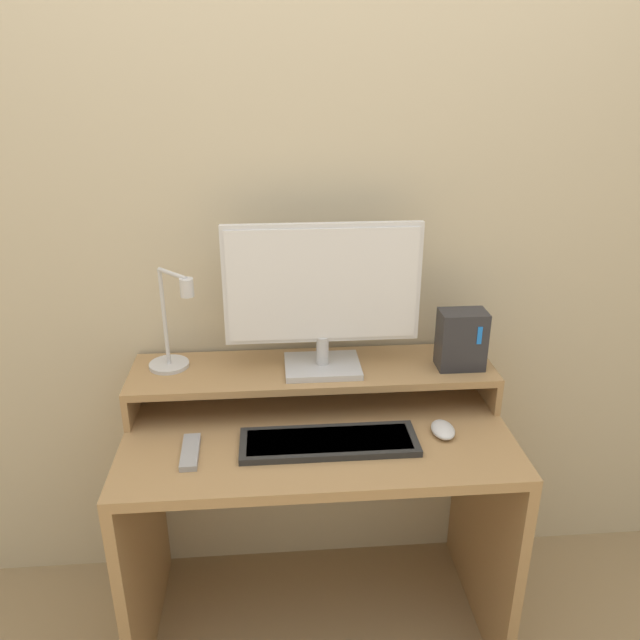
# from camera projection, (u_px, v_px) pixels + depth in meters

# --- Properties ---
(wall_back) EXTENTS (6.00, 0.05, 2.50)m
(wall_back) POSITION_uv_depth(u_px,v_px,m) (308.00, 214.00, 1.84)
(wall_back) COLOR beige
(wall_back) RESTS_ON ground_plane
(desk) EXTENTS (1.07, 0.57, 0.71)m
(desk) POSITION_uv_depth(u_px,v_px,m) (317.00, 491.00, 1.83)
(desk) COLOR #A87F51
(desk) RESTS_ON ground_plane
(monitor_shelf) EXTENTS (1.07, 0.26, 0.12)m
(monitor_shelf) POSITION_uv_depth(u_px,v_px,m) (313.00, 372.00, 1.86)
(monitor_shelf) COLOR #A87F51
(monitor_shelf) RESTS_ON desk
(monitor) EXTENTS (0.55, 0.17, 0.44)m
(monitor) POSITION_uv_depth(u_px,v_px,m) (323.00, 294.00, 1.75)
(monitor) COLOR #BCBCC1
(monitor) RESTS_ON monitor_shelf
(desk_lamp) EXTENTS (0.16, 0.17, 0.31)m
(desk_lamp) POSITION_uv_depth(u_px,v_px,m) (173.00, 336.00, 1.79)
(desk_lamp) COLOR silver
(desk_lamp) RESTS_ON monitor_shelf
(router_dock) EXTENTS (0.14, 0.09, 0.18)m
(router_dock) POSITION_uv_depth(u_px,v_px,m) (461.00, 340.00, 1.82)
(router_dock) COLOR #28282D
(router_dock) RESTS_ON monitor_shelf
(keyboard) EXTENTS (0.48, 0.15, 0.02)m
(keyboard) POSITION_uv_depth(u_px,v_px,m) (329.00, 442.00, 1.67)
(keyboard) COLOR #282828
(keyboard) RESTS_ON desk
(mouse) EXTENTS (0.06, 0.10, 0.03)m
(mouse) POSITION_uv_depth(u_px,v_px,m) (443.00, 430.00, 1.72)
(mouse) COLOR silver
(mouse) RESTS_ON desk
(remote_control) EXTENTS (0.05, 0.15, 0.02)m
(remote_control) POSITION_uv_depth(u_px,v_px,m) (190.00, 452.00, 1.63)
(remote_control) COLOR #99999E
(remote_control) RESTS_ON desk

